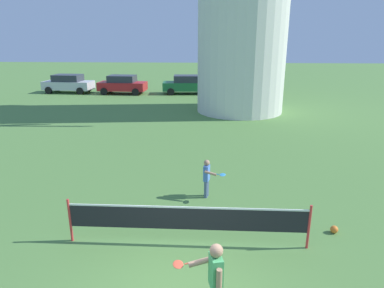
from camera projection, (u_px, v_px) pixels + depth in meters
The scene contains 8 objects.
tennis_net at pixel (187, 218), 7.89m from camera, with size 5.63×0.06×1.10m.
player_near at pixel (214, 278), 5.70m from camera, with size 0.87×0.49×1.50m.
player_far at pixel (207, 176), 10.29m from camera, with size 0.69×0.63×1.20m.
stray_ball at pixel (334, 229), 8.54m from camera, with size 0.19×0.19×0.19m, color orange.
parked_car_silver at pixel (68, 83), 29.63m from camera, with size 4.29×2.14×1.56m.
parked_car_red at pixel (122, 84), 29.06m from camera, with size 4.09×2.09×1.56m.
parked_car_green at pixel (188, 84), 29.06m from camera, with size 4.39×2.09×1.56m.
parked_car_mustard at pixel (246, 84), 29.34m from camera, with size 4.03×2.20×1.56m.
Camera 1 is at (0.58, -5.39, 4.71)m, focal length 31.92 mm.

